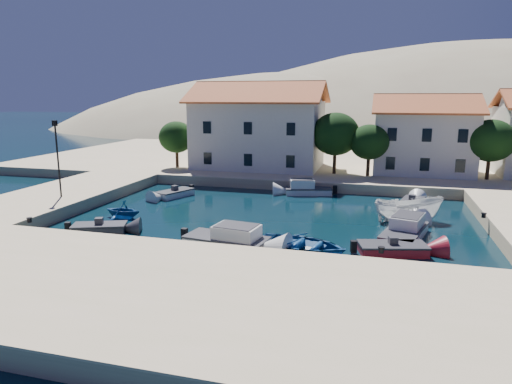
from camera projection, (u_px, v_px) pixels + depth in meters
ground at (233, 262)px, 25.65m from camera, size 400.00×400.00×0.00m
quay_south at (190, 298)px, 19.88m from camera, size 52.00×12.00×1.00m
quay_west at (63, 196)px, 39.91m from camera, size 8.00×20.00×1.00m
quay_north at (336, 162)px, 60.87m from camera, size 80.00×36.00×1.00m
hills at (421, 203)px, 141.75m from camera, size 254.00×176.00×99.00m
building_left at (259, 124)px, 52.39m from camera, size 14.70×9.45×9.70m
building_mid at (423, 133)px, 48.81m from camera, size 10.50×8.40×8.30m
trees at (350, 138)px, 47.49m from camera, size 37.30×5.30×6.45m
lamppost at (57, 151)px, 36.75m from camera, size 0.35×0.25×6.22m
bollards at (295, 227)px, 28.33m from camera, size 29.36×9.56×0.30m
motorboat_grey_sw at (100, 229)px, 30.97m from camera, size 3.85×2.73×1.25m
cabin_cruiser_south at (226, 239)px, 28.16m from camera, size 5.41×2.90×1.60m
rowboat_south at (301, 251)px, 27.32m from camera, size 6.17×4.95×1.14m
motorboat_red_se at (393, 249)px, 26.83m from camera, size 4.23×2.68×1.25m
cabin_cruiser_east at (404, 231)px, 29.75m from camera, size 3.44×5.65×1.60m
boat_east at (408, 221)px, 33.93m from camera, size 5.52×3.49×2.00m
motorboat_white_ne at (412, 204)px, 38.15m from camera, size 2.46×3.88×1.25m
rowboat_west at (123, 218)px, 34.88m from camera, size 3.05×2.68×1.52m
motorboat_white_west at (175, 194)px, 42.05m from camera, size 2.87×3.93×1.25m
cabin_cruiser_north at (308, 189)px, 43.15m from camera, size 4.66×2.89×1.60m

